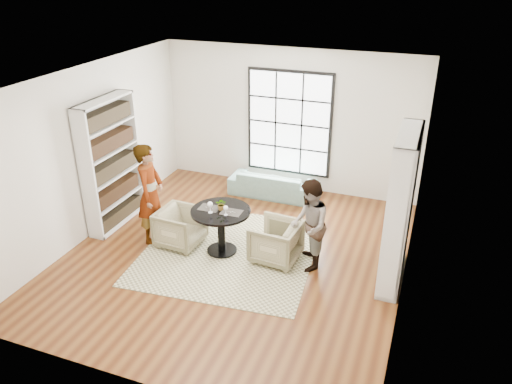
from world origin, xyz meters
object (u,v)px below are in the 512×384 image
at_px(sofa, 272,183).
at_px(person_right, 309,225).
at_px(wine_glass_left, 210,205).
at_px(wine_glass_right, 226,208).
at_px(armchair_left, 181,227).
at_px(armchair_right, 276,242).
at_px(pedestal_table, 221,222).
at_px(person_left, 150,194).
at_px(flower_centerpiece, 221,204).

xyz_separation_m(sofa, person_right, (1.41, -2.34, 0.50)).
bearing_deg(sofa, wine_glass_left, 84.88).
relative_size(sofa, wine_glass_right, 10.38).
bearing_deg(armchair_left, armchair_right, -82.61).
distance_m(pedestal_table, armchair_left, 0.80).
xyz_separation_m(armchair_right, person_left, (-2.26, -0.12, 0.56)).
relative_size(person_right, wine_glass_left, 7.57).
distance_m(person_right, wine_glass_right, 1.37).
relative_size(pedestal_table, person_left, 0.56).
distance_m(armchair_left, wine_glass_right, 1.09).
bearing_deg(wine_glass_left, sofa, 85.30).
bearing_deg(armchair_right, person_left, -82.14).
height_order(armchair_left, wine_glass_right, wine_glass_right).
distance_m(pedestal_table, armchair_right, 0.98).
height_order(person_left, wine_glass_right, person_left).
distance_m(armchair_left, armchair_right, 1.71).
xyz_separation_m(armchair_left, wine_glass_left, (0.64, -0.10, 0.61)).
bearing_deg(armchair_right, armchair_left, -81.16).
height_order(sofa, armchair_right, armchair_right).
xyz_separation_m(armchair_left, armchair_right, (1.71, 0.12, 0.01)).
height_order(armchair_right, wine_glass_right, wine_glass_right).
xyz_separation_m(sofa, wine_glass_left, (-0.21, -2.56, 0.68)).
height_order(pedestal_table, flower_centerpiece, flower_centerpiece).
height_order(pedestal_table, sofa, pedestal_table).
xyz_separation_m(wine_glass_left, wine_glass_right, (0.27, 0.01, -0.02)).
bearing_deg(armchair_left, wine_glass_left, -95.78).
distance_m(person_left, wine_glass_left, 1.20).
distance_m(armchair_left, person_left, 0.79).
relative_size(wine_glass_right, flower_centerpiece, 0.86).
height_order(armchair_left, wine_glass_left, wine_glass_left).
relative_size(pedestal_table, armchair_left, 1.35).
xyz_separation_m(pedestal_table, sofa, (0.09, 2.43, -0.32)).
relative_size(armchair_left, person_left, 0.41).
relative_size(pedestal_table, sofa, 0.56).
distance_m(pedestal_table, person_left, 1.35).
height_order(person_left, person_right, person_left).
bearing_deg(wine_glass_left, armchair_right, 11.84).
bearing_deg(pedestal_table, armchair_right, 5.31).
distance_m(sofa, person_left, 2.90).
bearing_deg(wine_glass_left, flower_centerpiece, 52.22).
distance_m(pedestal_table, person_right, 1.51).
bearing_deg(wine_glass_right, armchair_left, 174.48).
height_order(person_right, wine_glass_right, person_right).
height_order(sofa, wine_glass_left, wine_glass_left).
xyz_separation_m(pedestal_table, flower_centerpiece, (0.00, 0.03, 0.32)).
distance_m(armchair_right, person_left, 2.33).
bearing_deg(sofa, person_right, 120.57).
height_order(armchair_right, flower_centerpiece, flower_centerpiece).
distance_m(sofa, wine_glass_right, 2.64).
bearing_deg(sofa, flower_centerpiece, 87.60).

